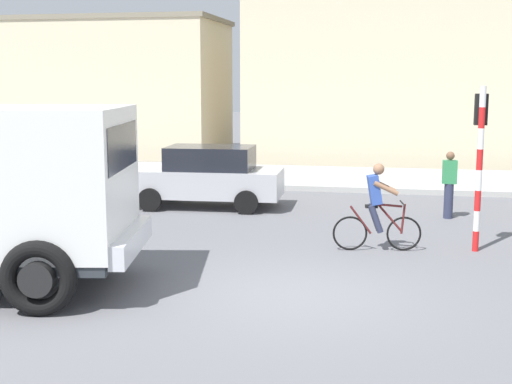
{
  "coord_description": "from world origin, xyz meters",
  "views": [
    {
      "loc": [
        1.5,
        -10.49,
        3.32
      ],
      "look_at": [
        -1.08,
        2.5,
        1.2
      ],
      "focal_mm": 49.48,
      "sensor_mm": 36.0,
      "label": 1
    }
  ],
  "objects_px": {
    "cyclist": "(377,207)",
    "pedestrian_near_kerb": "(449,184)",
    "car_red_near": "(206,176)",
    "traffic_light_pole": "(480,145)"
  },
  "relations": [
    {
      "from": "car_red_near",
      "to": "cyclist",
      "type": "bearing_deg",
      "value": -41.4
    },
    {
      "from": "traffic_light_pole",
      "to": "car_red_near",
      "type": "distance_m",
      "value": 7.46
    },
    {
      "from": "traffic_light_pole",
      "to": "cyclist",
      "type": "bearing_deg",
      "value": -167.95
    },
    {
      "from": "car_red_near",
      "to": "pedestrian_near_kerb",
      "type": "xyz_separation_m",
      "value": [
        6.13,
        -0.36,
        0.03
      ]
    },
    {
      "from": "cyclist",
      "to": "pedestrian_near_kerb",
      "type": "relative_size",
      "value": 1.06
    },
    {
      "from": "cyclist",
      "to": "traffic_light_pole",
      "type": "distance_m",
      "value": 2.29
    },
    {
      "from": "car_red_near",
      "to": "pedestrian_near_kerb",
      "type": "distance_m",
      "value": 6.14
    },
    {
      "from": "cyclist",
      "to": "pedestrian_near_kerb",
      "type": "bearing_deg",
      "value": 66.04
    },
    {
      "from": "cyclist",
      "to": "car_red_near",
      "type": "height_order",
      "value": "cyclist"
    },
    {
      "from": "traffic_light_pole",
      "to": "pedestrian_near_kerb",
      "type": "height_order",
      "value": "traffic_light_pole"
    }
  ]
}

